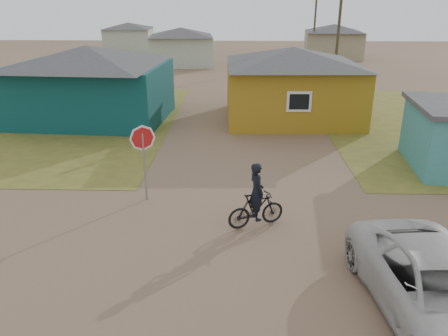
{
  "coord_description": "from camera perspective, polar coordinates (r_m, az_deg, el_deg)",
  "views": [
    {
      "loc": [
        -0.51,
        -9.9,
        6.39
      ],
      "look_at": [
        -0.9,
        3.0,
        1.3
      ],
      "focal_mm": 35.0,
      "sensor_mm": 36.0,
      "label": 1
    }
  ],
  "objects": [
    {
      "name": "house_pale_north",
      "position": [
        57.69,
        -12.33,
        16.44
      ],
      "size": [
        6.28,
        5.81,
        3.4
      ],
      "color": "#AAB79D",
      "rests_on": "ground"
    },
    {
      "name": "ground",
      "position": [
        11.8,
        4.0,
        -11.34
      ],
      "size": [
        120.0,
        120.0,
        0.0
      ],
      "primitive_type": "plane",
      "color": "brown"
    },
    {
      "name": "house_teal",
      "position": [
        25.11,
        -17.18,
        10.64
      ],
      "size": [
        8.93,
        7.08,
        4.0
      ],
      "color": "#0A3739",
      "rests_on": "ground"
    },
    {
      "name": "stop_sign",
      "position": [
        14.3,
        -10.52,
        2.84
      ],
      "size": [
        0.85,
        0.09,
        2.6
      ],
      "color": "gray",
      "rests_on": "ground"
    },
    {
      "name": "utility_pole_far",
      "position": [
        48.62,
        11.81,
        18.44
      ],
      "size": [
        1.4,
        0.2,
        8.0
      ],
      "color": "#413727",
      "rests_on": "ground"
    },
    {
      "name": "house_yellow",
      "position": [
        24.49,
        8.91,
        10.95
      ],
      "size": [
        7.72,
        6.76,
        3.9
      ],
      "color": "#9C7318",
      "rests_on": "ground"
    },
    {
      "name": "vehicle",
      "position": [
        10.36,
        26.4,
        -14.1
      ],
      "size": [
        2.98,
        5.56,
        1.48
      ],
      "primitive_type": "imported",
      "rotation": [
        0.0,
        0.0,
        0.1
      ],
      "color": "#B6B5B1",
      "rests_on": "ground"
    },
    {
      "name": "house_pale_west",
      "position": [
        44.48,
        -5.59,
        15.57
      ],
      "size": [
        7.04,
        6.15,
        3.6
      ],
      "color": "#AAB79D",
      "rests_on": "ground"
    },
    {
      "name": "utility_pole_near",
      "position": [
        32.74,
        14.72,
        16.91
      ],
      "size": [
        1.4,
        0.2,
        8.0
      ],
      "color": "#413727",
      "rests_on": "ground"
    },
    {
      "name": "house_beige_east",
      "position": [
        51.2,
        14.09,
        15.83
      ],
      "size": [
        6.95,
        6.05,
        3.6
      ],
      "color": "gray",
      "rests_on": "ground"
    },
    {
      "name": "cyclist",
      "position": [
        12.86,
        4.23,
        -4.68
      ],
      "size": [
        1.83,
        1.13,
        2.0
      ],
      "color": "black",
      "rests_on": "ground"
    }
  ]
}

